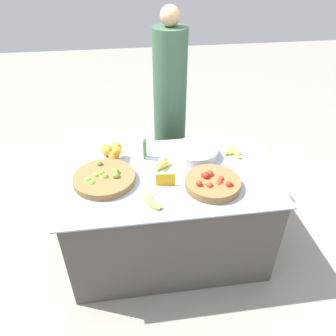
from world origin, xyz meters
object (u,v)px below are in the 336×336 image
(metal_bowl, at_px, (195,152))
(vendor_person, at_px, (170,115))
(tomato_basket, at_px, (213,183))
(price_sign, at_px, (166,180))
(lime_bowl, at_px, (104,178))

(metal_bowl, xyz_separation_m, vendor_person, (-0.11, 0.64, 0.01))
(tomato_basket, distance_m, vendor_person, 1.03)
(metal_bowl, bearing_deg, vendor_person, 99.38)
(tomato_basket, relative_size, metal_bowl, 1.10)
(tomato_basket, distance_m, price_sign, 0.32)
(lime_bowl, bearing_deg, metal_bowl, 18.00)
(lime_bowl, bearing_deg, tomato_basket, -12.50)
(metal_bowl, bearing_deg, price_sign, -130.40)
(lime_bowl, bearing_deg, price_sign, -13.41)
(metal_bowl, bearing_deg, lime_bowl, -162.00)
(tomato_basket, xyz_separation_m, price_sign, (-0.31, 0.06, 0.01))
(vendor_person, bearing_deg, metal_bowl, -80.62)
(metal_bowl, bearing_deg, tomato_basket, -84.05)
(lime_bowl, xyz_separation_m, vendor_person, (0.58, 0.86, 0.02))
(metal_bowl, distance_m, price_sign, 0.42)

